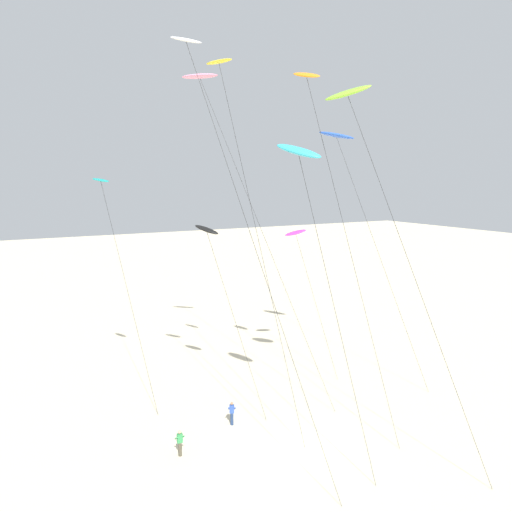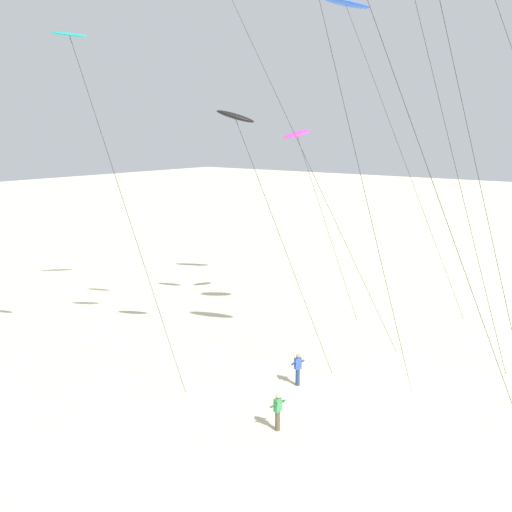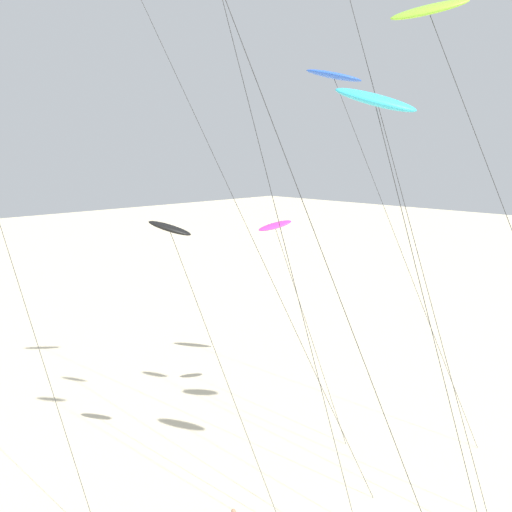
{
  "view_description": "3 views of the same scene",
  "coord_description": "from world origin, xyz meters",
  "views": [
    {
      "loc": [
        -16.39,
        -24.21,
        16.9
      ],
      "look_at": [
        -1.02,
        4.01,
        11.92
      ],
      "focal_mm": 34.73,
      "sensor_mm": 36.0,
      "label": 1
    },
    {
      "loc": [
        -27.2,
        -11.49,
        12.74
      ],
      "look_at": [
        -1.31,
        8.42,
        6.04
      ],
      "focal_mm": 43.91,
      "sensor_mm": 36.0,
      "label": 2
    },
    {
      "loc": [
        -21.18,
        -15.21,
        17.19
      ],
      "look_at": [
        -1.93,
        4.06,
        12.58
      ],
      "focal_mm": 49.24,
      "sensor_mm": 36.0,
      "label": 3
    }
  ],
  "objects": [
    {
      "name": "kite_lime",
      "position": [
        2.62,
        -0.59,
        21.7
      ],
      "size": [
        5.52,
        9.51,
        22.47
      ],
      "color": "#8CD833",
      "rests_on": "ground"
    },
    {
      "name": "kite_teal",
      "position": [
        -8.84,
        12.97,
        16.23
      ],
      "size": [
        3.03,
        5.3,
        17.09
      ],
      "color": "teal",
      "rests_on": "ground"
    },
    {
      "name": "kite_flyer_nearest",
      "position": [
        -2.45,
        4.9,
        0.89
      ],
      "size": [
        0.69,
        0.68,
        1.67
      ],
      "color": "navy",
      "rests_on": "ground"
    },
    {
      "name": "kite_flyer_middle",
      "position": [
        -6.97,
        2.91,
        0.89
      ],
      "size": [
        0.57,
        0.54,
        1.67
      ],
      "color": "#4C4738",
      "rests_on": "ground"
    },
    {
      "name": "kite_black",
      "position": [
        -2.45,
        8.77,
        13.15
      ],
      "size": [
        3.32,
        5.46,
        13.75
      ],
      "color": "black",
      "rests_on": "ground"
    },
    {
      "name": "kite_yellow",
      "position": [
        -2.67,
        5.46,
        23.33
      ],
      "size": [
        3.79,
        6.8,
        24.38
      ],
      "color": "yellow",
      "rests_on": "ground"
    },
    {
      "name": "kite_orange",
      "position": [
        2.26,
        2.99,
        22.89
      ],
      "size": [
        4.1,
        7.15,
        23.91
      ],
      "color": "orange",
      "rests_on": "ground"
    },
    {
      "name": "kite_blue",
      "position": [
        9.72,
        9.62,
        20.39
      ],
      "size": [
        5.4,
        9.01,
        21.05
      ],
      "color": "blue",
      "rests_on": "ground"
    },
    {
      "name": "kite_magenta",
      "position": [
        6.93,
        11.34,
        12.15
      ],
      "size": [
        2.96,
        4.54,
        12.81
      ],
      "color": "#D8339E",
      "rests_on": "ground"
    },
    {
      "name": "ground_plane",
      "position": [
        0.0,
        0.0,
        0.0
      ],
      "size": [
        260.0,
        260.0,
        0.0
      ],
      "primitive_type": "plane",
      "color": "beige"
    },
    {
      "name": "kite_pink",
      "position": [
        -0.73,
        13.56,
        24.64
      ],
      "size": [
        7.27,
        11.92,
        25.2
      ],
      "color": "pink",
      "rests_on": "ground"
    },
    {
      "name": "kite_cyan",
      "position": [
        -0.88,
        -0.73,
        18.37
      ],
      "size": [
        3.52,
        6.0,
        19.12
      ],
      "color": "#33BFE0",
      "rests_on": "ground"
    },
    {
      "name": "kite_white",
      "position": [
        -5.81,
        2.65,
        23.58
      ],
      "size": [
        5.66,
        9.58,
        24.92
      ],
      "color": "white",
      "rests_on": "ground"
    }
  ]
}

